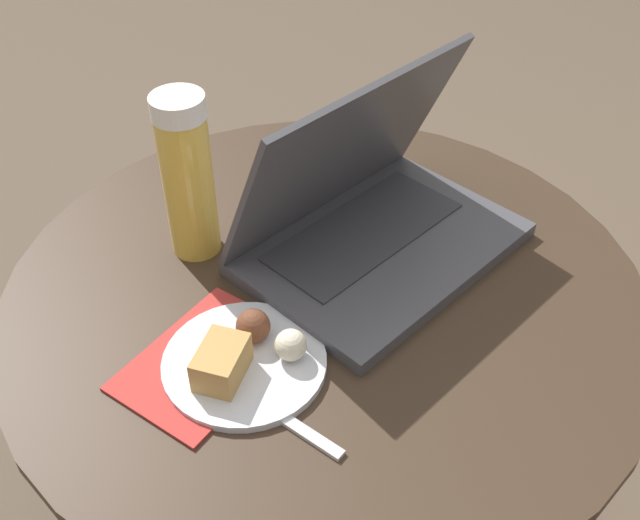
# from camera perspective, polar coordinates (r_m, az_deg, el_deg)

# --- Properties ---
(ground_plane) EXTENTS (6.00, 6.00, 0.00)m
(ground_plane) POSITION_cam_1_polar(r_m,az_deg,el_deg) (1.28, 0.29, -18.91)
(ground_plane) COLOR brown
(table) EXTENTS (0.75, 0.75, 0.51)m
(table) POSITION_cam_1_polar(r_m,az_deg,el_deg) (0.95, 0.38, -6.50)
(table) COLOR black
(table) RESTS_ON ground_plane
(napkin) EXTENTS (0.21, 0.17, 0.00)m
(napkin) POSITION_cam_1_polar(r_m,az_deg,el_deg) (0.80, -8.64, -7.58)
(napkin) COLOR #B7332D
(napkin) RESTS_ON table
(laptop) EXTENTS (0.35, 0.26, 0.23)m
(laptop) POSITION_cam_1_polar(r_m,az_deg,el_deg) (0.90, 3.94, 3.29)
(laptop) COLOR #47474C
(laptop) RESTS_ON table
(beer_glass) EXTENTS (0.06, 0.06, 0.21)m
(beer_glass) POSITION_cam_1_polar(r_m,az_deg,el_deg) (0.88, -10.06, 6.25)
(beer_glass) COLOR gold
(beer_glass) RESTS_ON table
(snack_plate) EXTENTS (0.17, 0.17, 0.05)m
(snack_plate) POSITION_cam_1_polar(r_m,az_deg,el_deg) (0.78, -5.77, -7.36)
(snack_plate) COLOR silver
(snack_plate) RESTS_ON table
(fork) EXTENTS (0.06, 0.18, 0.00)m
(fork) POSITION_cam_1_polar(r_m,az_deg,el_deg) (0.76, -4.81, -10.67)
(fork) COLOR silver
(fork) RESTS_ON table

